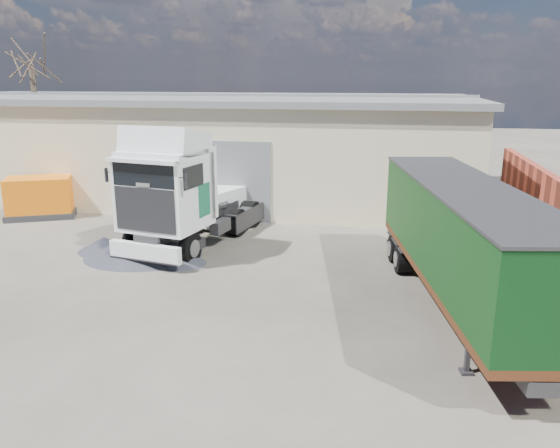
% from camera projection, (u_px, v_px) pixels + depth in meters
% --- Properties ---
extents(ground, '(120.00, 120.00, 0.00)m').
position_uv_depth(ground, '(196.00, 316.00, 14.94)').
color(ground, '#292721').
rests_on(ground, ground).
extents(warehouse, '(30.60, 12.60, 5.42)m').
position_uv_depth(warehouse, '(188.00, 144.00, 30.49)').
color(warehouse, '#C4BA97').
rests_on(warehouse, ground).
extents(bare_tree, '(4.00, 4.00, 9.60)m').
position_uv_depth(bare_tree, '(29.00, 51.00, 35.11)').
color(bare_tree, '#382B21').
rests_on(bare_tree, ground).
extents(tractor_unit, '(3.92, 7.42, 4.75)m').
position_uv_depth(tractor_unit, '(179.00, 198.00, 20.13)').
color(tractor_unit, black).
rests_on(tractor_unit, ground).
extents(box_trailer, '(4.14, 10.92, 3.55)m').
position_uv_depth(box_trailer, '(462.00, 235.00, 14.81)').
color(box_trailer, '#2D2D30').
rests_on(box_trailer, ground).
extents(panel_van, '(2.89, 4.30, 1.63)m').
position_uv_depth(panel_van, '(224.00, 204.00, 24.23)').
color(panel_van, black).
rests_on(panel_van, ground).
extents(orange_skip, '(3.49, 2.94, 1.86)m').
position_uv_depth(orange_skip, '(40.00, 200.00, 25.20)').
color(orange_skip, '#2D2D30').
rests_on(orange_skip, ground).
extents(gravel_heap, '(5.57, 5.08, 0.88)m').
position_uv_depth(gravel_heap, '(141.00, 245.00, 19.77)').
color(gravel_heap, black).
rests_on(gravel_heap, ground).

